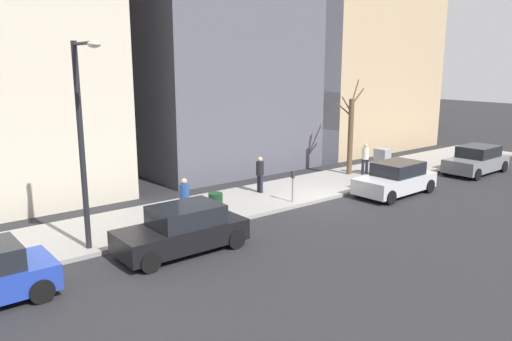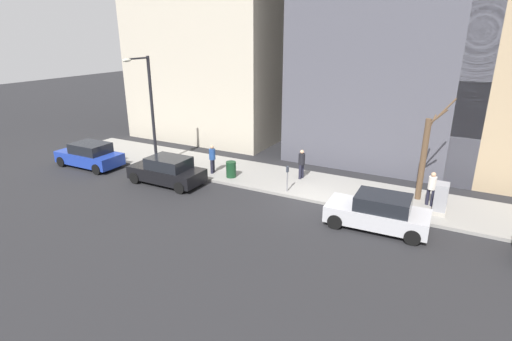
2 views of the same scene
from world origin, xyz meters
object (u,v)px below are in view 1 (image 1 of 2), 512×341
parking_meter (293,183)px  parked_car_grey (476,160)px  parked_car_black (183,230)px  pedestrian_midblock (260,172)px  utility_box (382,162)px  pedestrian_near_meter (365,157)px  streetlamp (83,130)px  office_tower_left (324,11)px  trash_bin (216,204)px  bare_tree (350,133)px  pedestrian_far_corner (185,197)px  parked_car_silver (396,179)px

parking_meter → parked_car_grey: bearing=-97.8°
parked_car_black → pedestrian_midblock: (3.86, -6.32, 0.35)m
parking_meter → utility_box: size_ratio=0.94×
parking_meter → utility_box: (0.85, -7.14, -0.13)m
pedestrian_near_meter → pedestrian_midblock: same height
parked_car_black → pedestrian_near_meter: pedestrian_near_meter is taller
streetlamp → pedestrian_midblock: size_ratio=3.92×
parked_car_black → parking_meter: (1.74, -6.40, 0.24)m
streetlamp → pedestrian_midblock: 9.49m
parked_car_black → office_tower_left: office_tower_left is taller
streetlamp → trash_bin: (0.62, -5.16, -3.42)m
parked_car_black → bare_tree: bare_tree is taller
parking_meter → pedestrian_midblock: size_ratio=0.81×
parked_car_black → trash_bin: parked_car_black is taller
pedestrian_midblock → streetlamp: bearing=-65.4°
parked_car_grey → pedestrian_far_corner: bearing=80.7°
parked_car_grey → pedestrian_near_meter: (3.24, 5.51, 0.35)m
parked_car_grey → office_tower_left: 15.57m
streetlamp → trash_bin: bearing=-83.2°
bare_tree → pedestrian_near_meter: bearing=-136.8°
parked_car_grey → parking_meter: 12.29m
streetlamp → pedestrian_far_corner: (0.71, -3.85, -2.93)m
trash_bin → pedestrian_near_meter: pedestrian_near_meter is taller
pedestrian_near_meter → bare_tree: bearing=151.1°
parked_car_silver → pedestrian_midblock: 6.29m
parked_car_black → pedestrian_far_corner: 2.72m
office_tower_left → streetlamp: bearing=117.3°
parked_car_silver → streetlamp: size_ratio=0.65×
parked_car_silver → streetlamp: (1.48, 13.76, 3.28)m
utility_box → parked_car_black: bearing=100.8°
parked_car_silver → trash_bin: (2.10, 8.59, -0.14)m
parked_car_silver → bare_tree: bearing=-18.9°
trash_bin → bare_tree: bearing=-80.0°
pedestrian_midblock → office_tower_left: bearing=134.4°
streetlamp → bare_tree: bearing=-81.1°
parking_meter → office_tower_left: size_ratio=0.07×
parked_car_black → pedestrian_far_corner: size_ratio=2.53×
utility_box → pedestrian_near_meter: pedestrian_near_meter is taller
parking_meter → office_tower_left: bearing=-49.6°
bare_tree → office_tower_left: size_ratio=0.26×
parked_car_grey → bare_tree: size_ratio=0.86×
bare_tree → pedestrian_midblock: size_ratio=3.00×
pedestrian_near_meter → utility_box: bearing=-38.9°
pedestrian_midblock → pedestrian_far_corner: same height
pedestrian_midblock → bare_tree: bearing=100.5°
utility_box → pedestrian_far_corner: (-0.30, 12.12, 0.24)m
parked_car_black → streetlamp: bearing=56.8°
pedestrian_midblock → office_tower_left: size_ratio=0.09×
parked_car_silver → parking_meter: 5.21m
pedestrian_midblock → office_tower_left: office_tower_left is taller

